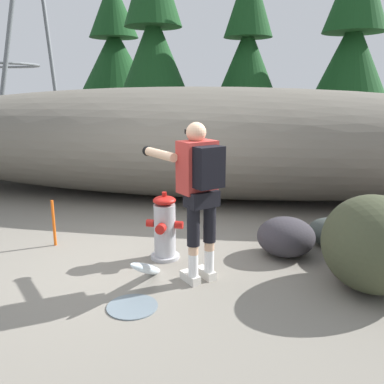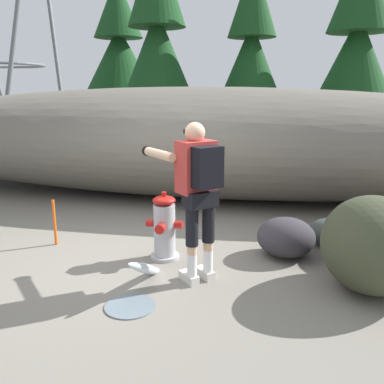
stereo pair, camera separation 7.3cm
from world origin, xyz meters
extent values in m
cube|color=slate|center=(0.00, 0.00, -0.02)|extent=(56.00, 56.00, 0.04)
ellipsoid|color=#666056|center=(0.00, 3.28, 1.00)|extent=(14.28, 3.20, 2.01)
cylinder|color=#B2B2B7|center=(0.28, 0.14, 0.02)|extent=(0.34, 0.34, 0.04)
cylinder|color=#B2B2B7|center=(0.28, 0.14, 0.35)|extent=(0.25, 0.25, 0.62)
ellipsoid|color=red|center=(0.28, 0.14, 0.71)|extent=(0.27, 0.27, 0.10)
cylinder|color=red|center=(0.28, 0.14, 0.78)|extent=(0.06, 0.06, 0.05)
cylinder|color=red|center=(0.11, 0.14, 0.42)|extent=(0.09, 0.09, 0.09)
cylinder|color=red|center=(0.45, 0.14, 0.42)|extent=(0.09, 0.09, 0.09)
cylinder|color=red|center=(0.28, -0.03, 0.42)|extent=(0.11, 0.09, 0.11)
ellipsoid|color=silver|center=(0.28, -0.54, 0.16)|extent=(0.10, 1.05, 0.62)
cylinder|color=slate|center=(0.28, -1.04, 0.01)|extent=(0.47, 0.47, 0.01)
cube|color=beige|center=(0.70, -0.42, 0.04)|extent=(0.25, 0.25, 0.09)
cylinder|color=white|center=(0.74, -0.46, 0.21)|extent=(0.10, 0.10, 0.24)
cylinder|color=#DBAD89|center=(0.74, -0.46, 0.38)|extent=(0.10, 0.10, 0.09)
cylinder|color=black|center=(0.74, -0.46, 0.63)|extent=(0.13, 0.13, 0.42)
cube|color=beige|center=(0.84, -0.28, 0.04)|extent=(0.25, 0.25, 0.09)
cylinder|color=white|center=(0.89, -0.32, 0.21)|extent=(0.10, 0.10, 0.24)
cylinder|color=#DBAD89|center=(0.89, -0.32, 0.38)|extent=(0.10, 0.10, 0.09)
cylinder|color=black|center=(0.89, -0.32, 0.63)|extent=(0.13, 0.13, 0.42)
cube|color=black|center=(0.81, -0.39, 0.90)|extent=(0.37, 0.37, 0.16)
cube|color=#B2332D|center=(0.76, -0.33, 1.21)|extent=(0.42, 0.42, 0.52)
cube|color=black|center=(0.90, -0.48, 1.23)|extent=(0.31, 0.31, 0.40)
sphere|color=#DBAD89|center=(0.74, -0.32, 1.55)|extent=(0.20, 0.20, 0.20)
cube|color=black|center=(0.68, -0.26, 1.55)|extent=(0.12, 0.12, 0.04)
cylinder|color=#DBAD89|center=(0.34, -0.23, 1.31)|extent=(0.47, 0.47, 0.09)
sphere|color=black|center=(0.15, -0.04, 1.31)|extent=(0.11, 0.11, 0.11)
cylinder|color=#DBAD89|center=(0.65, 0.08, 1.31)|extent=(0.47, 0.47, 0.09)
sphere|color=black|center=(0.46, 0.27, 1.31)|extent=(0.11, 0.11, 0.11)
ellipsoid|color=#3B402C|center=(2.50, -0.20, 0.48)|extent=(1.01, 1.16, 0.96)
ellipsoid|color=#333136|center=(1.69, 0.50, 0.24)|extent=(0.69, 0.65, 0.47)
ellipsoid|color=#363D3A|center=(2.25, 0.94, 0.18)|extent=(0.65, 0.58, 0.36)
cylinder|color=#47331E|center=(-3.84, 9.32, 0.85)|extent=(0.30, 0.30, 1.71)
cone|color=#143D19|center=(-3.84, 9.32, 2.84)|extent=(2.47, 2.47, 2.27)
cone|color=#143D19|center=(-3.84, 9.32, 4.55)|extent=(1.60, 1.60, 1.89)
cylinder|color=#47331E|center=(-1.52, 6.00, 0.63)|extent=(0.26, 0.26, 1.27)
cone|color=#143D19|center=(-1.52, 6.00, 2.56)|extent=(2.17, 2.17, 2.59)
cylinder|color=#47331E|center=(0.72, 6.67, 0.68)|extent=(0.22, 0.22, 1.35)
cone|color=#143D19|center=(0.72, 6.67, 2.46)|extent=(1.87, 1.87, 2.23)
cylinder|color=#47331E|center=(3.28, 7.11, 0.56)|extent=(0.29, 0.29, 1.11)
cone|color=#143D19|center=(3.28, 7.11, 2.43)|extent=(2.39, 2.39, 2.64)
cylinder|color=slate|center=(-7.36, 11.51, 2.84)|extent=(1.05, 1.05, 5.71)
cylinder|color=slate|center=(-7.36, 8.54, 2.84)|extent=(1.05, 1.05, 5.71)
torus|color=slate|center=(-8.84, 10.02, 2.84)|extent=(3.19, 3.19, 0.10)
cylinder|color=#E55914|center=(-1.21, 0.26, 0.30)|extent=(0.04, 0.04, 0.60)
camera|label=1|loc=(1.50, -4.33, 1.96)|focal=38.89mm
camera|label=2|loc=(1.58, -4.32, 1.96)|focal=38.89mm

